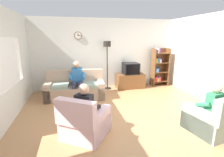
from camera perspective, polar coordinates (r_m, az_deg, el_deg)
name	(u,v)px	position (r m, az deg, el deg)	size (l,w,h in m)	color
ground_plane	(126,114)	(4.56, 4.79, -12.07)	(12.00, 12.00, 0.00)	#B27F51
back_wall_assembly	(106,54)	(6.70, -2.16, 8.44)	(6.20, 0.17, 2.70)	silver
right_wall	(222,60)	(5.74, 33.51, 5.18)	(0.12, 5.80, 2.70)	silver
couch	(75,89)	(5.75, -12.40, -3.38)	(1.96, 1.03, 0.90)	tan
tv_stand	(130,81)	(6.74, 6.23, -0.80)	(1.10, 0.56, 0.57)	brown
tv	(131,69)	(6.61, 6.42, 3.39)	(0.60, 0.49, 0.44)	black
bookshelf	(159,67)	(7.22, 15.67, 3.78)	(0.68, 0.36, 1.56)	brown
floor_lamp	(107,52)	(6.39, -1.67, 9.06)	(0.28, 0.28, 1.85)	black
armchair_near_window	(85,123)	(3.58, -9.17, -14.71)	(1.16, 1.18, 0.90)	beige
armchair_near_bookshelf	(212,120)	(4.21, 30.95, -12.08)	(0.93, 1.00, 0.90)	gray
person_on_couch	(77,78)	(5.55, -11.87, 0.13)	(0.53, 0.56, 1.24)	#3372B2
person_in_left_armchair	(87,107)	(3.51, -8.64, -9.56)	(0.61, 0.64, 1.12)	black
person_in_right_armchair	(210,105)	(4.14, 30.50, -7.72)	(0.56, 0.58, 1.12)	#338C59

